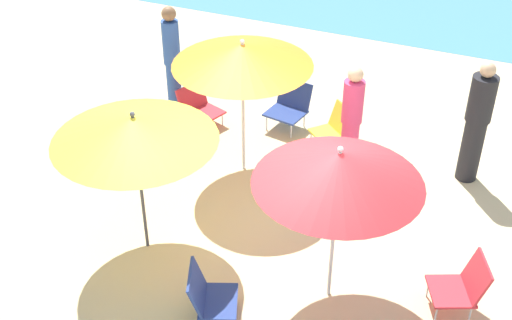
{
  "coord_description": "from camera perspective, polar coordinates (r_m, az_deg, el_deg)",
  "views": [
    {
      "loc": [
        2.11,
        -5.88,
        5.58
      ],
      "look_at": [
        -0.66,
        0.65,
        0.7
      ],
      "focal_mm": 48.19,
      "sensor_mm": 36.0,
      "label": 1
    }
  ],
  "objects": [
    {
      "name": "person_c",
      "position": [
        9.47,
        17.85,
        2.97
      ],
      "size": [
        0.33,
        0.33,
        1.76
      ],
      "rotation": [
        0.0,
        0.0,
        5.98
      ],
      "color": "black",
      "rests_on": "ground_plane"
    },
    {
      "name": "beach_chair_c",
      "position": [
        10.58,
        -4.81,
        4.47
      ],
      "size": [
        0.71,
        0.69,
        0.6
      ],
      "rotation": [
        0.0,
        0.0,
        -0.35
      ],
      "color": "red",
      "rests_on": "ground_plane"
    },
    {
      "name": "person_b",
      "position": [
        10.66,
        -6.97,
        8.33
      ],
      "size": [
        0.26,
        0.26,
        1.76
      ],
      "rotation": [
        0.0,
        0.0,
        2.49
      ],
      "color": "#2D519E",
      "rests_on": "ground_plane"
    },
    {
      "name": "beach_chair_a",
      "position": [
        10.49,
        2.82,
        4.61
      ],
      "size": [
        0.64,
        0.67,
        0.68
      ],
      "rotation": [
        0.0,
        0.0,
        -1.75
      ],
      "color": "navy",
      "rests_on": "ground_plane"
    },
    {
      "name": "beach_chair_d",
      "position": [
        9.99,
        6.5,
        2.74
      ],
      "size": [
        0.67,
        0.68,
        0.66
      ],
      "rotation": [
        0.0,
        0.0,
        -2.31
      ],
      "color": "gold",
      "rests_on": "ground_plane"
    },
    {
      "name": "umbrella_orange",
      "position": [
        8.79,
        -1.14,
        8.74
      ],
      "size": [
        1.83,
        1.83,
        1.97
      ],
      "color": "silver",
      "rests_on": "ground_plane"
    },
    {
      "name": "beach_chair_e",
      "position": [
        7.37,
        -4.02,
        -11.1
      ],
      "size": [
        0.66,
        0.68,
        0.63
      ],
      "rotation": [
        0.0,
        0.0,
        0.38
      ],
      "color": "navy",
      "rests_on": "ground_plane"
    },
    {
      "name": "person_a",
      "position": [
        9.07,
        7.89,
        2.92
      ],
      "size": [
        0.27,
        0.27,
        1.71
      ],
      "rotation": [
        0.0,
        0.0,
        4.31
      ],
      "color": "#DB3866",
      "rests_on": "ground_plane"
    },
    {
      "name": "umbrella_red",
      "position": [
        6.76,
        6.9,
        -0.65
      ],
      "size": [
        1.73,
        1.73,
        1.97
      ],
      "color": "silver",
      "rests_on": "ground_plane"
    },
    {
      "name": "umbrella_yellow",
      "position": [
        7.52,
        -10.1,
        2.58
      ],
      "size": [
        1.84,
        1.84,
        1.88
      ],
      "color": "#4C4C51",
      "rests_on": "ground_plane"
    },
    {
      "name": "ground_plane",
      "position": [
        8.38,
        2.44,
        -7.27
      ],
      "size": [
        40.0,
        40.0,
        0.0
      ],
      "primitive_type": "plane",
      "color": "#D3BC8C"
    },
    {
      "name": "beach_chair_b",
      "position": [
        7.71,
        16.78,
        -9.9
      ],
      "size": [
        0.7,
        0.67,
        0.68
      ],
      "rotation": [
        0.0,
        0.0,
        -2.73
      ],
      "color": "red",
      "rests_on": "ground_plane"
    }
  ]
}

